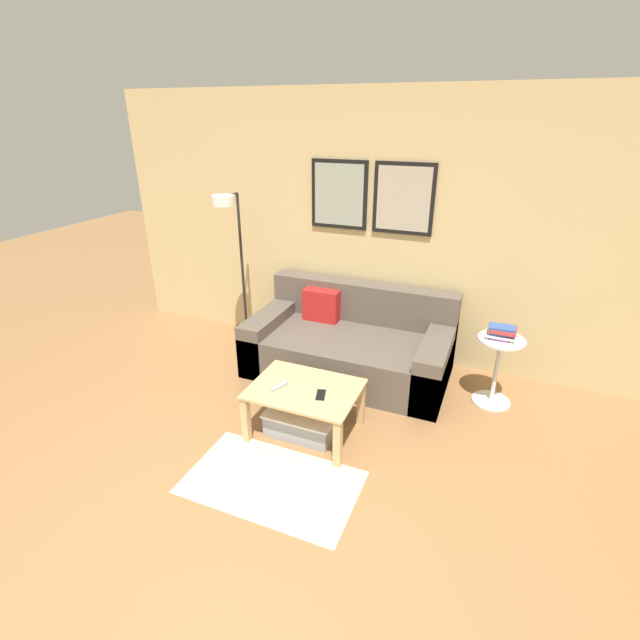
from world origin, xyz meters
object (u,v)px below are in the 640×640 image
(storage_bin, at_px, (304,419))
(cell_phone, at_px, (321,395))
(remote_control, at_px, (279,386))
(couch, at_px, (350,345))
(coffee_table, at_px, (305,396))
(side_table, at_px, (497,365))
(book_stack, at_px, (502,332))
(floor_lamp, at_px, (231,237))

(storage_bin, relative_size, cell_phone, 3.94)
(storage_bin, xyz_separation_m, remote_control, (-0.16, -0.10, 0.32))
(couch, height_order, remote_control, couch)
(coffee_table, distance_m, cell_phone, 0.18)
(coffee_table, distance_m, storage_bin, 0.23)
(side_table, xyz_separation_m, book_stack, (-0.01, 0.01, 0.30))
(cell_phone, bearing_deg, floor_lamp, 126.30)
(coffee_table, height_order, remote_control, remote_control)
(couch, bearing_deg, coffee_table, -90.14)
(floor_lamp, bearing_deg, side_table, -0.50)
(side_table, distance_m, cell_phone, 1.58)
(couch, bearing_deg, cell_phone, -82.27)
(couch, relative_size, cell_phone, 13.40)
(couch, distance_m, book_stack, 1.38)
(couch, xyz_separation_m, floor_lamp, (-1.23, -0.03, 0.95))
(couch, bearing_deg, book_stack, -1.70)
(storage_bin, bearing_deg, book_stack, 36.29)
(remote_control, bearing_deg, cell_phone, 25.32)
(remote_control, xyz_separation_m, cell_phone, (0.33, 0.02, -0.01))
(couch, relative_size, side_table, 3.04)
(floor_lamp, height_order, remote_control, floor_lamp)
(couch, bearing_deg, storage_bin, -91.18)
(remote_control, height_order, cell_phone, remote_control)
(side_table, bearing_deg, remote_control, -144.78)
(coffee_table, bearing_deg, cell_phone, -16.43)
(couch, height_order, side_table, couch)
(side_table, relative_size, book_stack, 2.56)
(book_stack, xyz_separation_m, remote_control, (-1.51, -1.08, -0.26))
(remote_control, distance_m, cell_phone, 0.33)
(couch, relative_size, storage_bin, 3.40)
(storage_bin, bearing_deg, side_table, 35.79)
(storage_bin, height_order, side_table, side_table)
(couch, xyz_separation_m, cell_phone, (0.15, -1.10, 0.14))
(side_table, distance_m, remote_control, 1.86)
(couch, distance_m, remote_control, 1.15)
(coffee_table, height_order, cell_phone, cell_phone)
(couch, distance_m, floor_lamp, 1.56)
(storage_bin, height_order, floor_lamp, floor_lamp)
(side_table, bearing_deg, cell_phone, -138.51)
(storage_bin, relative_size, floor_lamp, 0.34)
(floor_lamp, distance_m, cell_phone, 1.93)
(floor_lamp, height_order, side_table, floor_lamp)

